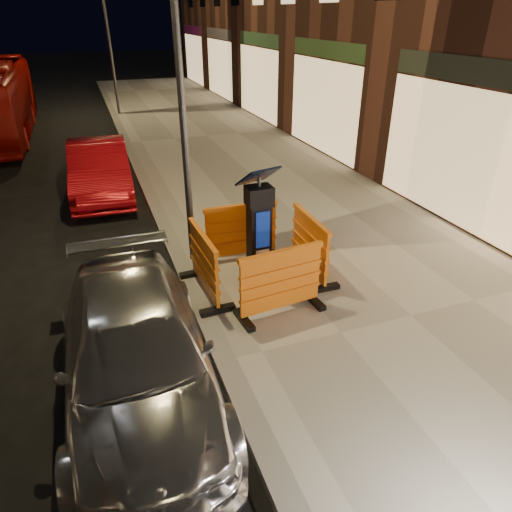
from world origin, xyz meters
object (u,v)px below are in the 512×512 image
object	(u,v)px
car_silver	(143,391)
bus_doubledecker	(2,137)
barrier_back	(241,232)
barrier_bldgside	(310,246)
barrier_front	(281,282)
car_red	(104,194)
parking_kiosk	(259,231)
barrier_kerbside	(204,264)

from	to	relation	value
car_silver	bus_doubledecker	distance (m)	15.95
barrier_back	barrier_bldgside	world-z (taller)	same
barrier_front	barrier_back	distance (m)	1.90
car_red	barrier_back	bearing A→B (deg)	-63.75
barrier_front	car_red	distance (m)	7.22
car_silver	bus_doubledecker	size ratio (longest dim) A/B	0.44
barrier_bldgside	bus_doubledecker	bearing A→B (deg)	26.44
parking_kiosk	car_red	xyz separation A→B (m)	(-2.24, 5.88, -1.13)
parking_kiosk	car_silver	world-z (taller)	parking_kiosk
barrier_back	barrier_kerbside	size ratio (longest dim) A/B	1.00
car_silver	car_red	size ratio (longest dim) A/B	1.05
parking_kiosk	car_red	world-z (taller)	parking_kiosk
barrier_front	barrier_bldgside	xyz separation A→B (m)	(0.95, 0.95, 0.00)
barrier_back	parking_kiosk	bearing A→B (deg)	-87.81
barrier_front	bus_doubledecker	world-z (taller)	bus_doubledecker
car_silver	barrier_front	bearing A→B (deg)	20.96
barrier_kerbside	car_silver	world-z (taller)	barrier_kerbside
barrier_bldgside	car_red	world-z (taller)	barrier_bldgside
barrier_back	car_red	size ratio (longest dim) A/B	0.34
barrier_front	barrier_bldgside	bearing A→B (deg)	39.19
barrier_kerbside	car_red	size ratio (longest dim) A/B	0.34
bus_doubledecker	barrier_back	bearing A→B (deg)	-67.21
barrier_front	car_silver	world-z (taller)	barrier_front
barrier_back	barrier_bldgside	xyz separation A→B (m)	(0.95, -0.95, 0.00)
parking_kiosk	barrier_kerbside	distance (m)	1.04
parking_kiosk	barrier_bldgside	distance (m)	1.04
barrier_front	barrier_kerbside	size ratio (longest dim) A/B	1.00
barrier_kerbside	barrier_front	bearing A→B (deg)	-137.81
barrier_bldgside	parking_kiosk	bearing A→B (deg)	91.19
barrier_bldgside	bus_doubledecker	world-z (taller)	bus_doubledecker
barrier_kerbside	car_silver	distance (m)	2.31
barrier_front	barrier_kerbside	xyz separation A→B (m)	(-0.95, 0.95, 0.00)
barrier_bldgside	car_red	xyz separation A→B (m)	(-3.19, 5.88, -0.70)
car_red	car_silver	bearing A→B (deg)	-88.31
barrier_kerbside	bus_doubledecker	xyz separation A→B (m)	(-4.62, 13.83, -0.70)
car_red	bus_doubledecker	bearing A→B (deg)	114.51
barrier_front	bus_doubledecker	xyz separation A→B (m)	(-5.57, 14.78, -0.70)
bus_doubledecker	car_red	bearing A→B (deg)	-67.88
barrier_back	bus_doubledecker	xyz separation A→B (m)	(-5.57, 12.88, -0.70)
barrier_back	car_silver	bearing A→B (deg)	-127.49
parking_kiosk	car_silver	bearing A→B (deg)	-142.70
car_red	bus_doubledecker	xyz separation A→B (m)	(-3.33, 7.95, 0.00)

